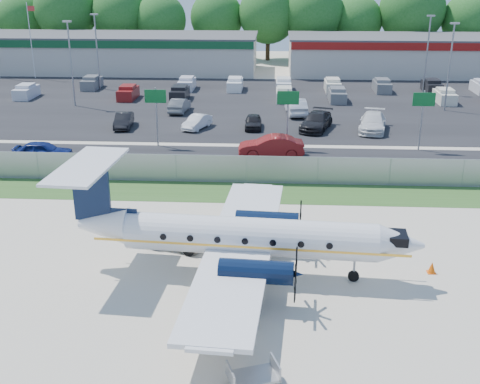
# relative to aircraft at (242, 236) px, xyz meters

# --- Properties ---
(ground) EXTENTS (170.00, 170.00, 0.00)m
(ground) POSITION_rel_aircraft_xyz_m (-0.42, -0.47, -2.10)
(ground) COLOR beige
(ground) RESTS_ON ground
(grass_verge) EXTENTS (170.00, 4.00, 0.02)m
(grass_verge) POSITION_rel_aircraft_xyz_m (-0.42, 11.53, -2.09)
(grass_verge) COLOR #2D561E
(grass_verge) RESTS_ON ground
(access_road) EXTENTS (170.00, 8.00, 0.02)m
(access_road) POSITION_rel_aircraft_xyz_m (-0.42, 18.53, -2.09)
(access_road) COLOR black
(access_road) RESTS_ON ground
(parking_lot) EXTENTS (170.00, 32.00, 0.02)m
(parking_lot) POSITION_rel_aircraft_xyz_m (-0.42, 39.53, -2.09)
(parking_lot) COLOR black
(parking_lot) RESTS_ON ground
(perimeter_fence) EXTENTS (120.00, 0.06, 1.99)m
(perimeter_fence) POSITION_rel_aircraft_xyz_m (-0.42, 13.53, -1.10)
(perimeter_fence) COLOR gray
(perimeter_fence) RESTS_ON ground
(building_west) EXTENTS (46.40, 12.40, 5.24)m
(building_west) POSITION_rel_aircraft_xyz_m (-24.42, 61.52, 0.53)
(building_west) COLOR beige
(building_west) RESTS_ON ground
(building_east) EXTENTS (44.40, 12.40, 5.24)m
(building_east) POSITION_rel_aircraft_xyz_m (25.58, 61.52, 0.53)
(building_east) COLOR beige
(building_east) RESTS_ON ground
(sign_left) EXTENTS (1.80, 0.26, 5.00)m
(sign_left) POSITION_rel_aircraft_xyz_m (-8.42, 22.44, 1.51)
(sign_left) COLOR gray
(sign_left) RESTS_ON ground
(sign_mid) EXTENTS (1.80, 0.26, 5.00)m
(sign_mid) POSITION_rel_aircraft_xyz_m (2.58, 22.44, 1.51)
(sign_mid) COLOR gray
(sign_mid) RESTS_ON ground
(sign_right) EXTENTS (1.80, 0.26, 5.00)m
(sign_right) POSITION_rel_aircraft_xyz_m (13.58, 22.44, 1.51)
(sign_right) COLOR gray
(sign_right) RESTS_ON ground
(flagpole_east) EXTENTS (1.06, 0.12, 10.00)m
(flagpole_east) POSITION_rel_aircraft_xyz_m (-31.35, 54.53, 3.54)
(flagpole_east) COLOR silver
(flagpole_east) RESTS_ON ground
(light_pole_nw) EXTENTS (0.90, 0.35, 9.09)m
(light_pole_nw) POSITION_rel_aircraft_xyz_m (-20.42, 37.53, 3.13)
(light_pole_nw) COLOR gray
(light_pole_nw) RESTS_ON ground
(light_pole_ne) EXTENTS (0.90, 0.35, 9.09)m
(light_pole_ne) POSITION_rel_aircraft_xyz_m (19.58, 37.53, 3.13)
(light_pole_ne) COLOR gray
(light_pole_ne) RESTS_ON ground
(light_pole_sw) EXTENTS (0.90, 0.35, 9.09)m
(light_pole_sw) POSITION_rel_aircraft_xyz_m (-20.42, 47.53, 3.13)
(light_pole_sw) COLOR gray
(light_pole_sw) RESTS_ON ground
(light_pole_se) EXTENTS (0.90, 0.35, 9.09)m
(light_pole_se) POSITION_rel_aircraft_xyz_m (19.58, 47.53, 3.13)
(light_pole_se) COLOR gray
(light_pole_se) RESTS_ON ground
(tree_line) EXTENTS (112.00, 6.00, 14.00)m
(tree_line) POSITION_rel_aircraft_xyz_m (-0.42, 73.53, -2.10)
(tree_line) COLOR #1D591A
(tree_line) RESTS_ON ground
(aircraft) EXTENTS (17.61, 17.36, 5.44)m
(aircraft) POSITION_rel_aircraft_xyz_m (0.00, 0.00, 0.00)
(aircraft) COLOR silver
(aircraft) RESTS_ON ground
(pushback_tug) EXTENTS (3.26, 2.78, 1.55)m
(pushback_tug) POSITION_rel_aircraft_xyz_m (-3.51, 3.05, -1.36)
(pushback_tug) COLOR silver
(pushback_tug) RESTS_ON ground
(baggage_cart_near) EXTENTS (1.82, 1.14, 0.94)m
(baggage_cart_near) POSITION_rel_aircraft_xyz_m (-0.33, -3.44, -1.66)
(baggage_cart_near) COLOR gray
(baggage_cart_near) RESTS_ON ground
(baggage_cart_far) EXTENTS (2.06, 1.62, 0.94)m
(baggage_cart_far) POSITION_rel_aircraft_xyz_m (0.85, -8.49, -1.66)
(baggage_cart_far) COLOR gray
(baggage_cart_far) RESTS_ON ground
(cone_nose) EXTENTS (0.42, 0.42, 0.59)m
(cone_nose) POSITION_rel_aircraft_xyz_m (9.47, 0.69, -1.82)
(cone_nose) COLOR #E35307
(cone_nose) RESTS_ON ground
(cone_starboard_wing) EXTENTS (0.40, 0.40, 0.58)m
(cone_starboard_wing) POSITION_rel_aircraft_xyz_m (-2.98, 4.36, -1.83)
(cone_starboard_wing) COLOR #E35307
(cone_starboard_wing) RESTS_ON ground
(road_car_west) EXTENTS (4.65, 1.96, 1.57)m
(road_car_west) POSITION_rel_aircraft_xyz_m (-16.66, 17.81, -2.10)
(road_car_west) COLOR navy
(road_car_west) RESTS_ON ground
(road_car_mid) EXTENTS (5.35, 2.22, 1.72)m
(road_car_mid) POSITION_rel_aircraft_xyz_m (1.26, 19.90, -2.10)
(road_car_mid) COLOR maroon
(road_car_mid) RESTS_ON ground
(parked_car_a) EXTENTS (1.88, 4.35, 1.39)m
(parked_car_a) POSITION_rel_aircraft_xyz_m (-12.80, 28.49, -2.10)
(parked_car_a) COLOR black
(parked_car_a) RESTS_ON ground
(parked_car_b) EXTENTS (2.66, 4.13, 1.29)m
(parked_car_b) POSITION_rel_aircraft_xyz_m (-5.78, 28.50, -2.10)
(parked_car_b) COLOR silver
(parked_car_b) RESTS_ON ground
(parked_car_c) EXTENTS (1.59, 3.85, 1.31)m
(parked_car_c) POSITION_rel_aircraft_xyz_m (-0.49, 28.88, -2.10)
(parked_car_c) COLOR black
(parked_car_c) RESTS_ON ground
(parked_car_d) EXTENTS (3.80, 5.97, 1.61)m
(parked_car_d) POSITION_rel_aircraft_xyz_m (5.43, 28.78, -2.10)
(parked_car_d) COLOR black
(parked_car_d) RESTS_ON ground
(parked_car_e) EXTENTS (3.40, 6.05, 1.66)m
(parked_car_e) POSITION_rel_aircraft_xyz_m (10.64, 28.55, -2.10)
(parked_car_e) COLOR silver
(parked_car_e) RESTS_ON ground
(parked_car_f) EXTENTS (1.90, 4.55, 1.46)m
(parked_car_f) POSITION_rel_aircraft_xyz_m (-8.49, 35.27, -2.10)
(parked_car_f) COLOR #595B5E
(parked_car_f) RESTS_ON ground
(parked_car_g) EXTENTS (2.31, 5.34, 1.71)m
(parked_car_g) POSITION_rel_aircraft_xyz_m (3.72, 34.83, -2.10)
(parked_car_g) COLOR silver
(parked_car_g) RESTS_ON ground
(far_parking_rows) EXTENTS (56.00, 10.00, 1.60)m
(far_parking_rows) POSITION_rel_aircraft_xyz_m (-0.42, 44.53, -2.10)
(far_parking_rows) COLOR gray
(far_parking_rows) RESTS_ON ground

